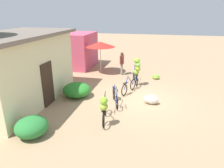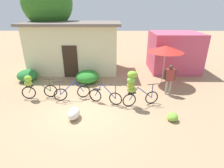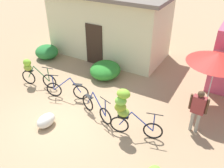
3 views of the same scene
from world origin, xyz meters
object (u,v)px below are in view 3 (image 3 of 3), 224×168
(market_umbrella, at_px, (217,58))
(person_vendor, at_px, (198,108))
(bicycle_near_pile, at_px, (67,90))
(bicycle_by_shop, at_px, (126,109))
(produce_sack, at_px, (46,121))
(bicycle_center_loaded, at_px, (96,108))
(building_low, at_px, (109,24))
(bicycle_leftmost, at_px, (32,71))

(market_umbrella, distance_m, person_vendor, 1.86)
(bicycle_near_pile, height_order, person_vendor, person_vendor)
(bicycle_by_shop, relative_size, produce_sack, 2.37)
(bicycle_near_pile, height_order, bicycle_center_loaded, bicycle_center_loaded)
(bicycle_near_pile, bearing_deg, person_vendor, 6.72)
(market_umbrella, bearing_deg, produce_sack, -139.89)
(bicycle_center_loaded, bearing_deg, produce_sack, -133.66)
(bicycle_by_shop, bearing_deg, building_low, 124.84)
(market_umbrella, relative_size, person_vendor, 1.41)
(bicycle_near_pile, distance_m, produce_sack, 1.71)
(bicycle_leftmost, distance_m, bicycle_center_loaded, 3.48)
(bicycle_near_pile, relative_size, produce_sack, 2.34)
(building_low, height_order, produce_sack, building_low)
(market_umbrella, height_order, person_vendor, market_umbrella)
(market_umbrella, bearing_deg, building_low, 156.85)
(produce_sack, xyz_separation_m, person_vendor, (4.34, 2.21, 0.72))
(produce_sack, bearing_deg, bicycle_by_shop, 22.16)
(market_umbrella, bearing_deg, bicycle_by_shop, -125.99)
(building_low, relative_size, bicycle_leftmost, 3.83)
(bicycle_by_shop, height_order, produce_sack, bicycle_by_shop)
(bicycle_leftmost, bearing_deg, bicycle_near_pile, -1.51)
(bicycle_by_shop, height_order, person_vendor, bicycle_by_shop)
(produce_sack, bearing_deg, bicycle_center_loaded, 46.34)
(bicycle_near_pile, distance_m, bicycle_center_loaded, 1.66)
(bicycle_center_loaded, relative_size, person_vendor, 1.00)
(bicycle_near_pile, height_order, bicycle_by_shop, bicycle_by_shop)
(market_umbrella, bearing_deg, bicycle_center_loaded, -142.53)
(building_low, height_order, bicycle_leftmost, building_low)
(person_vendor, bearing_deg, bicycle_near_pile, -173.28)
(bicycle_leftmost, relative_size, bicycle_near_pile, 0.99)
(bicycle_leftmost, height_order, person_vendor, person_vendor)
(market_umbrella, bearing_deg, bicycle_leftmost, -163.07)
(bicycle_leftmost, relative_size, bicycle_by_shop, 0.98)
(bicycle_center_loaded, bearing_deg, bicycle_near_pile, 165.96)
(bicycle_by_shop, bearing_deg, bicycle_leftmost, 171.45)
(building_low, bearing_deg, bicycle_by_shop, -55.16)
(building_low, xyz_separation_m, bicycle_center_loaded, (2.30, -4.85, -1.30))
(bicycle_leftmost, xyz_separation_m, bicycle_by_shop, (4.69, -0.71, 0.29))
(person_vendor, bearing_deg, building_low, 144.49)
(bicycle_by_shop, bearing_deg, person_vendor, 32.67)
(bicycle_leftmost, height_order, bicycle_by_shop, bicycle_by_shop)
(building_low, distance_m, market_umbrella, 6.04)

